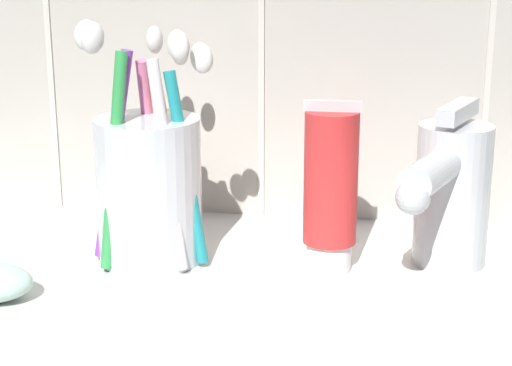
{
  "coord_description": "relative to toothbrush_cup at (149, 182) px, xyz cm",
  "views": [
    {
      "loc": [
        11.93,
        -52.93,
        26.32
      ],
      "look_at": [
        3.79,
        2.96,
        9.8
      ],
      "focal_mm": 60.0,
      "sensor_mm": 36.0,
      "label": 1
    }
  ],
  "objects": [
    {
      "name": "sink_faucet",
      "position": [
        22.42,
        1.88,
        -0.17
      ],
      "size": [
        7.23,
        12.39,
        12.36
      ],
      "rotation": [
        0.0,
        0.0,
        -1.95
      ],
      "color": "silver",
      "rests_on": "sink_counter"
    },
    {
      "name": "toothbrush_cup",
      "position": [
        0.0,
        0.0,
        0.0
      ],
      "size": [
        10.79,
        10.92,
        18.6
      ],
      "color": "silver",
      "rests_on": "sink_counter"
    },
    {
      "name": "toothpaste_tube",
      "position": [
        13.72,
        -0.01,
        0.15
      ],
      "size": [
        4.18,
        3.98,
        12.87
      ],
      "color": "white",
      "rests_on": "sink_counter"
    },
    {
      "name": "sink_counter",
      "position": [
        5.04,
        -7.4,
        -7.18
      ],
      "size": [
        75.56,
        39.54,
        2.0
      ],
      "primitive_type": "cube",
      "color": "silver",
      "rests_on": "ground"
    }
  ]
}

